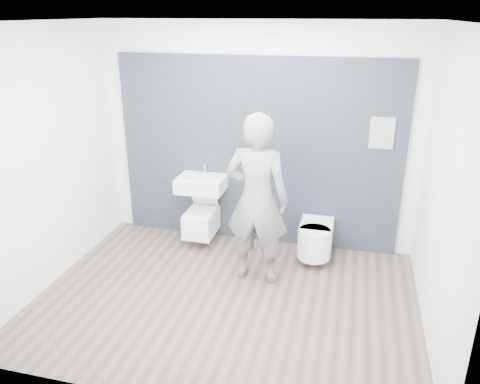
% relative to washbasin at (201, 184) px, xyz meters
% --- Properties ---
extents(ground, '(4.00, 4.00, 0.00)m').
position_rel_washbasin_xyz_m(ground, '(0.67, -1.22, -0.82)').
color(ground, brown).
rests_on(ground, ground).
extents(room_shell, '(4.00, 4.00, 4.00)m').
position_rel_washbasin_xyz_m(room_shell, '(0.67, -1.22, 0.92)').
color(room_shell, white).
rests_on(room_shell, ground).
extents(tile_wall, '(3.60, 0.06, 2.40)m').
position_rel_washbasin_xyz_m(tile_wall, '(0.67, 0.25, -0.82)').
color(tile_wall, black).
rests_on(tile_wall, ground).
extents(washbasin, '(0.60, 0.45, 0.45)m').
position_rel_washbasin_xyz_m(washbasin, '(0.00, 0.00, 0.00)').
color(washbasin, white).
rests_on(washbasin, ground).
extents(toilet_square, '(0.37, 0.53, 0.68)m').
position_rel_washbasin_xyz_m(toilet_square, '(-0.00, -0.04, -0.51)').
color(toilet_square, white).
rests_on(toilet_square, ground).
extents(toilet_rounded, '(0.40, 0.68, 0.37)m').
position_rel_washbasin_xyz_m(toilet_rounded, '(1.50, -0.12, -0.54)').
color(toilet_rounded, white).
rests_on(toilet_rounded, ground).
extents(info_placard, '(0.28, 0.03, 0.37)m').
position_rel_washbasin_xyz_m(info_placard, '(2.16, 0.21, -0.82)').
color(info_placard, silver).
rests_on(info_placard, ground).
extents(visitor, '(0.72, 0.49, 1.93)m').
position_rel_washbasin_xyz_m(visitor, '(0.88, -0.72, 0.14)').
color(visitor, gray).
rests_on(visitor, ground).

